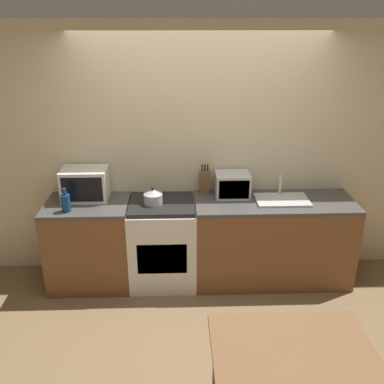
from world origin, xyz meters
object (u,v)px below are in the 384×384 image
at_px(dining_table, 291,359).
at_px(bottle, 66,203).
at_px(kettle, 153,197).
at_px(toaster_oven, 232,185).
at_px(microwave, 85,184).
at_px(stove_range, 163,242).

bearing_deg(dining_table, bottle, 135.43).
distance_m(kettle, bottle, 0.83).
xyz_separation_m(kettle, toaster_oven, (0.81, 0.17, 0.05)).
distance_m(microwave, dining_table, 2.62).
bearing_deg(dining_table, microwave, 128.62).
bearing_deg(bottle, toaster_oven, 11.28).
distance_m(microwave, toaster_oven, 1.49).
bearing_deg(kettle, stove_range, 13.26).
xyz_separation_m(bottle, toaster_oven, (1.62, 0.32, 0.03)).
relative_size(toaster_oven, dining_table, 0.35).
relative_size(microwave, toaster_oven, 1.31).
bearing_deg(bottle, dining_table, -44.57).
height_order(stove_range, bottle, bottle).
height_order(microwave, bottle, microwave).
bearing_deg(toaster_oven, bottle, -168.72).
height_order(kettle, toaster_oven, toaster_oven).
bearing_deg(dining_table, stove_range, 114.07).
relative_size(stove_range, bottle, 3.84).
bearing_deg(stove_range, dining_table, -65.93).
height_order(stove_range, kettle, kettle).
bearing_deg(dining_table, toaster_oven, 93.46).
xyz_separation_m(microwave, toaster_oven, (1.49, 0.02, -0.04)).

